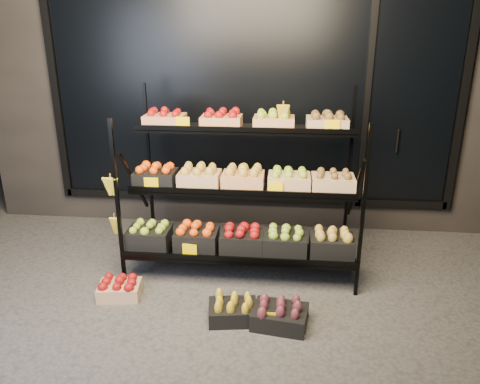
# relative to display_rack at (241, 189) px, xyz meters

# --- Properties ---
(ground) EXTENTS (24.00, 24.00, 0.00)m
(ground) POSITION_rel_display_rack_xyz_m (0.01, -0.60, -0.79)
(ground) COLOR #514F4C
(ground) RESTS_ON ground
(building) EXTENTS (6.00, 2.08, 3.50)m
(building) POSITION_rel_display_rack_xyz_m (0.01, 1.99, 0.96)
(building) COLOR #2D2826
(building) RESTS_ON ground
(display_rack) EXTENTS (2.18, 1.02, 1.66)m
(display_rack) POSITION_rel_display_rack_xyz_m (0.00, 0.00, 0.00)
(display_rack) COLOR black
(display_rack) RESTS_ON ground
(tag_floor_b) EXTENTS (0.13, 0.01, 0.12)m
(tag_floor_b) POSITION_rel_display_rack_xyz_m (0.34, -1.00, -0.73)
(tag_floor_b) COLOR #FFD500
(tag_floor_b) RESTS_ON ground
(floor_crate_left) EXTENTS (0.38, 0.30, 0.18)m
(floor_crate_left) POSITION_rel_display_rack_xyz_m (-0.98, -0.65, -0.70)
(floor_crate_left) COLOR #D9AF7D
(floor_crate_left) RESTS_ON ground
(floor_crate_midleft) EXTENTS (0.42, 0.33, 0.19)m
(floor_crate_midleft) POSITION_rel_display_rack_xyz_m (0.02, -0.88, -0.70)
(floor_crate_midleft) COLOR black
(floor_crate_midleft) RESTS_ON ground
(floor_crate_right) EXTENTS (0.46, 0.36, 0.21)m
(floor_crate_right) POSITION_rel_display_rack_xyz_m (0.39, -0.92, -0.69)
(floor_crate_right) COLOR black
(floor_crate_right) RESTS_ON ground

